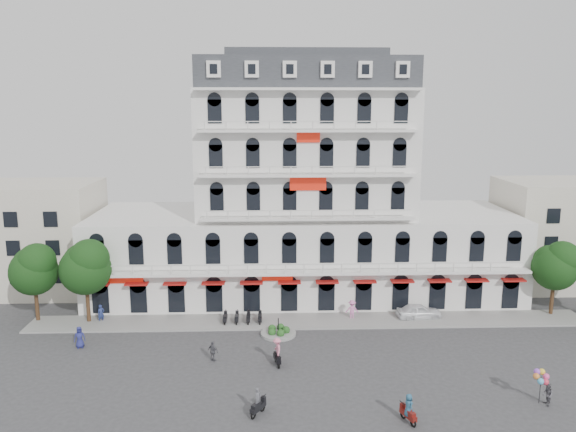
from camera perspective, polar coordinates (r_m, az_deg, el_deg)
The scene contains 19 objects.
ground at distance 46.48m, azimuth 2.97°, elevation -14.83°, with size 120.00×120.00×0.00m, color #38383A.
sidewalk at distance 54.65m, azimuth 2.16°, elevation -10.61°, with size 53.00×4.00×0.16m, color gray.
main_building at distance 60.61m, azimuth 1.63°, elevation 1.30°, with size 45.00×15.00×25.80m.
flank_building_west at distance 68.50m, azimuth -24.44°, elevation -1.94°, with size 14.00×10.00×12.00m, color beige.
flank_building_east at distance 71.68m, azimuth 26.21°, elevation -1.54°, with size 14.00×10.00×12.00m, color beige.
traffic_island at distance 51.69m, azimuth -0.99°, elevation -11.71°, with size 3.20×3.20×1.60m.
parked_scooter_row at distance 54.43m, azimuth -4.63°, elevation -10.83°, with size 4.40×1.80×1.10m, color black, non-canonical shape.
tree_west_outer at distance 58.15m, azimuth -24.40°, elevation -4.81°, with size 4.50×4.48×7.76m.
tree_west_inner at distance 55.88m, azimuth -19.87°, elevation -4.73°, with size 4.76×4.76×8.25m.
tree_east_inner at distance 60.51m, azimuth 25.56°, elevation -4.44°, with size 4.40×4.37×7.57m.
parked_car at distance 56.62m, azimuth 13.16°, elevation -9.41°, with size 1.73×4.29×1.46m, color white.
rider_west at distance 39.49m, azimuth -3.07°, elevation -18.46°, with size 1.10×1.50×1.97m.
rider_east at distance 39.38m, azimuth 12.14°, elevation -18.59°, with size 0.88×1.62×2.02m.
rider_center at distance 45.79m, azimuth -1.11°, elevation -13.51°, with size 0.90×1.69×2.33m.
pedestrian_left at distance 52.05m, azimuth -20.41°, elevation -11.47°, with size 0.92×0.60×1.88m, color navy.
pedestrian_mid at distance 47.01m, azimuth -7.63°, elevation -13.46°, with size 0.99×0.41×1.69m, color #4F4F56.
pedestrian_right at distance 55.23m, azimuth 6.52°, elevation -9.45°, with size 1.25×0.72×1.94m, color pink.
pedestrian_far at distance 57.02m, azimuth -18.46°, elevation -9.39°, with size 0.65×0.42×1.77m, color navy.
balloon_vendor at distance 44.11m, azimuth 24.65°, elevation -15.53°, with size 1.29×1.22×2.45m.
Camera 1 is at (-3.71, -41.60, 20.39)m, focal length 35.00 mm.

